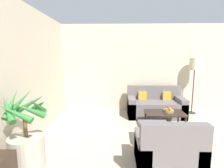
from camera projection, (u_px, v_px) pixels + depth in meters
wall_back at (160, 68)px, 5.49m from camera, size 7.76×0.06×2.70m
potted_palm at (27, 142)px, 2.66m from camera, size 0.72×0.72×1.23m
sofa_loveseat at (155, 106)px, 5.08m from camera, size 1.60×0.79×0.85m
floor_lamp at (195, 67)px, 5.13m from camera, size 0.31×0.31×1.67m
coffee_table at (165, 114)px, 4.18m from camera, size 0.92×0.55×0.39m
fruit_bowl at (168, 111)px, 4.20m from camera, size 0.25×0.25×0.05m
apple_red at (168, 108)px, 4.25m from camera, size 0.07×0.07×0.07m
apple_green at (166, 109)px, 4.14m from camera, size 0.07×0.07×0.07m
orange_fruit at (170, 109)px, 4.12m from camera, size 0.07×0.07×0.07m
armchair at (167, 153)px, 2.63m from camera, size 0.91×0.79×0.84m
ottoman at (154, 134)px, 3.43m from camera, size 0.59×0.55×0.39m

